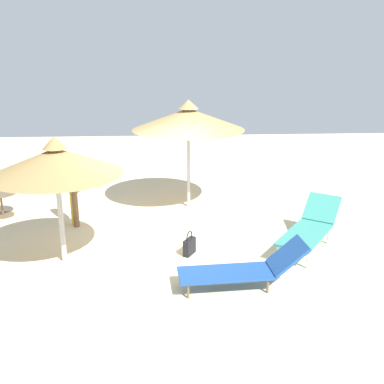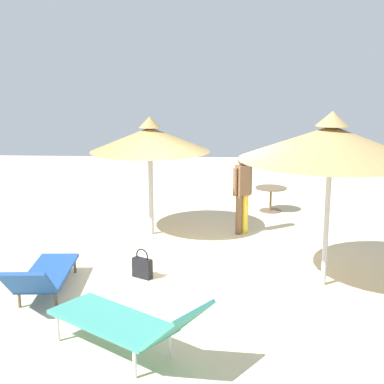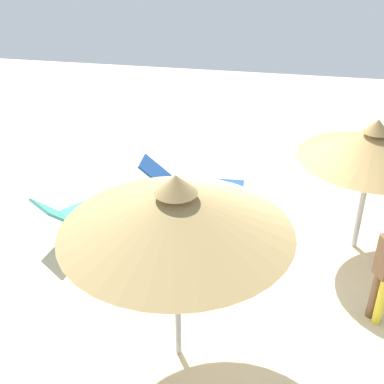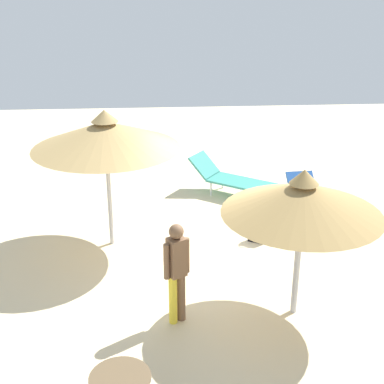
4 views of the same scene
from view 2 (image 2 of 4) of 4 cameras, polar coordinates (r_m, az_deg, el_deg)
name	(u,v)px [view 2 (image 2 of 4)]	position (r m, az deg, el deg)	size (l,w,h in m)	color
ground	(191,268)	(9.31, -0.11, -8.11)	(24.00, 24.00, 0.10)	beige
parasol_umbrella_far_left	(150,139)	(10.65, -4.51, 5.64)	(2.39, 2.39, 2.41)	#B2B2B7
parasol_umbrella_near_right	(331,143)	(8.17, 14.64, 5.12)	(2.75, 2.75, 2.70)	#B2B2B7
lounge_chair_edge	(43,275)	(8.20, -15.64, -8.57)	(0.76, 2.19, 0.79)	#1E478C
lounge_chair_back	(129,322)	(6.38, -6.75, -13.61)	(2.09, 1.76, 0.87)	teal
person_standing_front	(242,189)	(10.86, 5.40, 0.28)	(0.39, 0.31, 1.65)	yellow
handbag	(142,267)	(8.73, -5.34, -7.98)	(0.35, 0.27, 0.49)	black
side_table_round	(271,195)	(12.85, 8.42, -0.29)	(0.75, 0.75, 0.58)	brown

